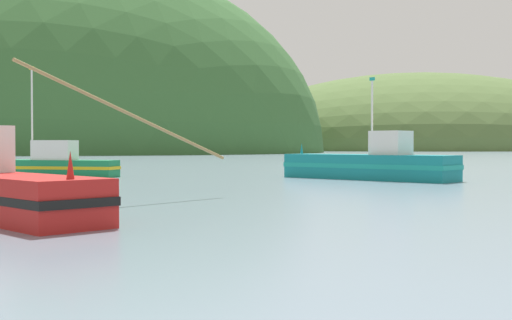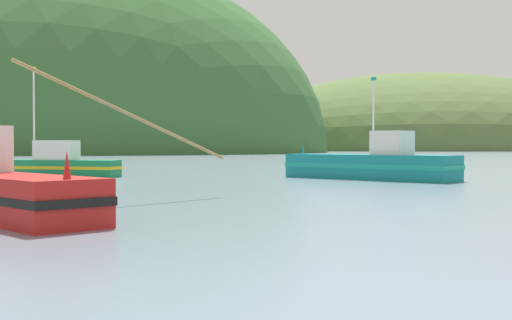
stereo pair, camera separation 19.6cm
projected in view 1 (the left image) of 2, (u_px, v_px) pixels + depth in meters
The scene contains 4 objects.
hill_far_right at pixel (80, 153), 173.86m from camera, with size 128.79×103.03×98.57m, color #386633.
hill_mid_right at pixel (421, 150), 262.17m from camera, with size 159.15×127.32×58.82m, color #516B38.
fishing_boat_teal at pixel (370, 164), 40.15m from camera, with size 8.07×10.56×6.09m.
fishing_boat_green at pixel (48, 165), 43.52m from camera, with size 9.27×6.16×7.15m.
Camera 1 is at (-8.53, 0.09, 2.09)m, focal length 47.21 mm.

